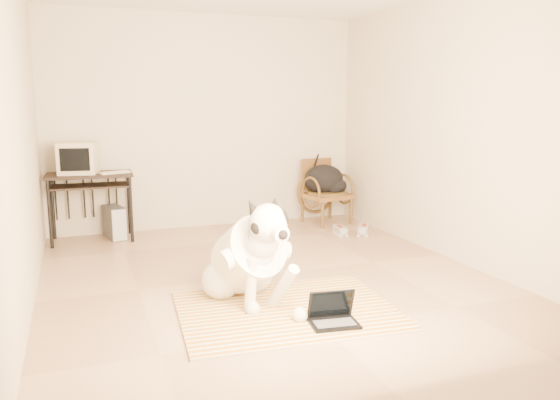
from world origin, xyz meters
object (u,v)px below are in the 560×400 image
crt_monitor (78,158)px  rattan_chair (324,191)px  pc_tower (114,222)px  backpack (326,181)px  laptop (333,315)px  dog (249,258)px  computer_desk (90,183)px

crt_monitor → rattan_chair: (3.08, -0.12, -0.55)m
pc_tower → backpack: (2.73, -0.12, 0.38)m
crt_monitor → laptop: bearing=-63.1°
dog → laptop: 0.85m
computer_desk → crt_monitor: (-0.11, 0.05, 0.29)m
laptop → rattan_chair: size_ratio=0.44×
laptop → pc_tower: pc_tower is taller
pc_tower → backpack: backpack is taller
pc_tower → backpack: size_ratio=0.80×
dog → backpack: (1.86, 2.47, 0.20)m
laptop → rattan_chair: rattan_chair is taller
computer_desk → backpack: 2.98m
rattan_chair → backpack: (0.01, -0.02, 0.15)m
laptop → pc_tower: 3.51m
laptop → backpack: (1.42, 3.14, 0.50)m
backpack → rattan_chair: bearing=112.9°
dog → computer_desk: size_ratio=1.28×
computer_desk → rattan_chair: bearing=-1.4°
rattan_chair → backpack: rattan_chair is taller
dog → laptop: dog is taller
dog → pc_tower: size_ratio=2.84×
dog → crt_monitor: crt_monitor is taller
crt_monitor → backpack: (3.09, -0.14, -0.40)m
dog → crt_monitor: size_ratio=2.65×
laptop → backpack: bearing=65.6°
backpack → pc_tower: bearing=177.4°
laptop → dog: bearing=123.1°
dog → laptop: (0.43, -0.67, -0.30)m
laptop → computer_desk: (-1.55, 3.23, 0.61)m
dog → laptop: bearing=-56.9°
rattan_chair → computer_desk: bearing=178.6°
pc_tower → rattan_chair: size_ratio=0.52×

